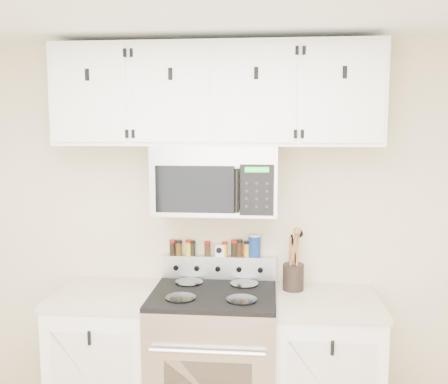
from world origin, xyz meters
The scene contains 18 objects.
back_wall centered at (0.00, 1.75, 1.25)m, with size 3.50×0.01×2.50m, color #C0B290.
range centered at (0.00, 1.43, 0.49)m, with size 0.76×0.65×1.10m.
base_cabinet_left centered at (-0.69, 1.45, 0.46)m, with size 0.64×0.62×0.92m.
base_cabinet_right centered at (0.69, 1.45, 0.46)m, with size 0.64×0.62×0.92m.
microwave centered at (0.00, 1.55, 1.63)m, with size 0.76×0.44×0.42m.
upper_cabinets centered at (0.00, 1.58, 2.15)m, with size 2.00×0.35×0.62m.
utensil_crock centered at (0.49, 1.59, 1.02)m, with size 0.13×0.13×0.39m.
kitchen_timer centered at (0.00, 1.71, 1.14)m, with size 0.07×0.05×0.08m, color white.
salt_canister centered at (0.24, 1.71, 1.17)m, with size 0.08×0.08×0.15m.
spice_jar_0 centered at (-0.31, 1.71, 1.15)m, with size 0.04×0.04×0.10m.
spice_jar_1 centered at (-0.27, 1.71, 1.15)m, with size 0.05×0.05×0.10m.
spice_jar_2 centered at (-0.20, 1.71, 1.15)m, with size 0.04×0.04×0.10m.
spice_jar_3 centered at (-0.18, 1.71, 1.15)m, with size 0.04×0.04×0.10m.
spice_jar_4 centered at (-0.08, 1.71, 1.15)m, with size 0.04×0.04×0.10m.
spice_jar_5 centered at (0.04, 1.71, 1.15)m, with size 0.04×0.04×0.10m.
spice_jar_6 centered at (0.11, 1.71, 1.16)m, with size 0.05×0.05×0.11m.
spice_jar_7 centered at (0.14, 1.71, 1.16)m, with size 0.05×0.05×0.11m.
spice_jar_8 centered at (0.19, 1.71, 1.15)m, with size 0.04×0.04×0.10m.
Camera 1 is at (0.34, -1.52, 1.95)m, focal length 40.00 mm.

